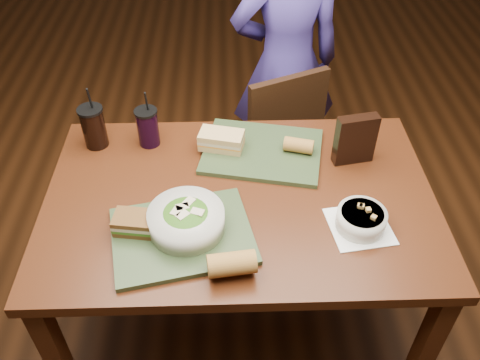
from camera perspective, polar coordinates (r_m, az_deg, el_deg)
name	(u,v)px	position (r m, az deg, el deg)	size (l,w,h in m)	color
ground	(240,320)	(2.28, 0.00, -15.45)	(6.00, 6.00, 0.00)	#381C0B
dining_table	(240,214)	(1.76, 0.00, -3.88)	(1.30, 0.85, 0.75)	#461F0E
chair_far	(283,137)	(2.40, 4.85, 4.78)	(0.48, 0.50, 0.85)	black
diner	(286,64)	(2.47, 5.15, 12.82)	(0.53, 0.35, 1.44)	#3F3085
tray_near	(182,236)	(1.57, -6.49, -6.24)	(0.42, 0.32, 0.02)	#2F4023
tray_far	(262,151)	(1.86, 2.52, 3.24)	(0.42, 0.32, 0.02)	#2F4023
salad_bowl	(186,219)	(1.55, -6.06, -4.38)	(0.23, 0.23, 0.08)	silver
soup_bowl	(361,219)	(1.61, 13.45, -4.30)	(0.21, 0.21, 0.08)	white
sandwich_near	(134,223)	(1.58, -11.81, -4.74)	(0.13, 0.10, 0.06)	#593819
sandwich_far	(221,140)	(1.84, -2.10, 4.50)	(0.17, 0.12, 0.06)	tan
baguette_near	(232,264)	(1.43, -0.93, -9.39)	(0.07, 0.07, 0.14)	#AD7533
baguette_far	(299,145)	(1.84, 6.60, 3.88)	(0.05, 0.05, 0.11)	#AD7533
cup_cola	(94,127)	(1.93, -16.12, 5.77)	(0.09, 0.09, 0.25)	black
cup_berry	(148,127)	(1.89, -10.32, 5.89)	(0.08, 0.08, 0.23)	black
chip_bag	(355,140)	(1.82, 12.81, 4.46)	(0.14, 0.04, 0.19)	black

